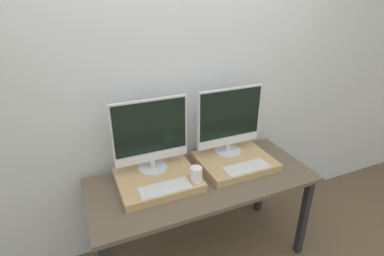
{
  "coord_description": "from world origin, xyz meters",
  "views": [
    {
      "loc": [
        -0.79,
        -1.27,
        1.98
      ],
      "look_at": [
        0.0,
        0.54,
        1.07
      ],
      "focal_mm": 28.0,
      "sensor_mm": 36.0,
      "label": 1
    }
  ],
  "objects_px": {
    "keyboard_left": "(165,188)",
    "mug": "(196,174)",
    "monitor_left": "(151,134)",
    "keyboard_right": "(246,167)",
    "monitor_right": "(229,120)"
  },
  "relations": [
    {
      "from": "mug",
      "to": "monitor_right",
      "type": "bearing_deg",
      "value": 34.16
    },
    {
      "from": "keyboard_left",
      "to": "monitor_right",
      "type": "bearing_deg",
      "value": 23.5
    },
    {
      "from": "monitor_left",
      "to": "mug",
      "type": "distance_m",
      "value": 0.41
    },
    {
      "from": "monitor_left",
      "to": "monitor_right",
      "type": "relative_size",
      "value": 1.0
    },
    {
      "from": "monitor_right",
      "to": "keyboard_right",
      "type": "bearing_deg",
      "value": -90.0
    },
    {
      "from": "monitor_left",
      "to": "mug",
      "type": "xyz_separation_m",
      "value": [
        0.22,
        -0.27,
        -0.22
      ]
    },
    {
      "from": "monitor_left",
      "to": "keyboard_left",
      "type": "distance_m",
      "value": 0.38
    },
    {
      "from": "monitor_left",
      "to": "keyboard_right",
      "type": "bearing_deg",
      "value": -23.5
    },
    {
      "from": "mug",
      "to": "keyboard_right",
      "type": "distance_m",
      "value": 0.4
    },
    {
      "from": "keyboard_left",
      "to": "keyboard_right",
      "type": "bearing_deg",
      "value": 0.0
    },
    {
      "from": "keyboard_left",
      "to": "mug",
      "type": "distance_m",
      "value": 0.23
    },
    {
      "from": "monitor_left",
      "to": "keyboard_right",
      "type": "xyz_separation_m",
      "value": [
        0.62,
        -0.27,
        -0.26
      ]
    },
    {
      "from": "mug",
      "to": "keyboard_right",
      "type": "height_order",
      "value": "mug"
    },
    {
      "from": "keyboard_left",
      "to": "keyboard_right",
      "type": "distance_m",
      "value": 0.62
    },
    {
      "from": "monitor_left",
      "to": "mug",
      "type": "bearing_deg",
      "value": -50.42
    }
  ]
}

